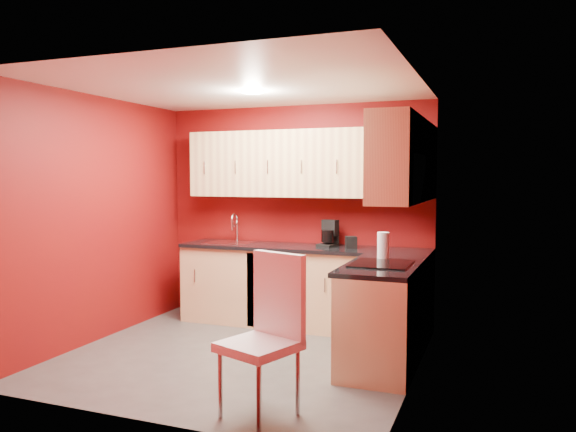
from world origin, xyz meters
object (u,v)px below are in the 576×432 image
Objects in this scene: microwave at (396,179)px; paper_towel at (383,246)px; napkin_holder at (351,242)px; coffee_maker at (327,233)px; sink at (231,240)px; dining_chair at (259,337)px.

microwave reaches higher than paper_towel.
microwave is 1.37m from napkin_holder.
coffee_maker reaches higher than napkin_holder.
coffee_maker is (1.16, 0.06, 0.11)m from sink.
sink is 1.17m from coffee_maker.
napkin_holder is (-0.64, 1.00, -0.69)m from microwave.
sink is at bearing 179.82° from napkin_holder.
microwave is 0.67× the size of dining_chair.
microwave reaches higher than coffee_maker.
sink is at bearing 141.07° from dining_chair.
microwave is 5.98× the size of napkin_holder.
paper_towel is 1.78m from dining_chair.
dining_chair is at bearing -59.22° from sink.
microwave is 2.62× the size of coffee_maker.
dining_chair is (-0.05, -2.35, -0.41)m from napkin_holder.
sink is 2.07m from paper_towel.
microwave reaches higher than dining_chair.
microwave is 1.87m from dining_chair.
coffee_maker is at bearing 131.22° from microwave.
microwave is 2.43m from sink.
sink is 0.46× the size of dining_chair.
sink is 4.09× the size of napkin_holder.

